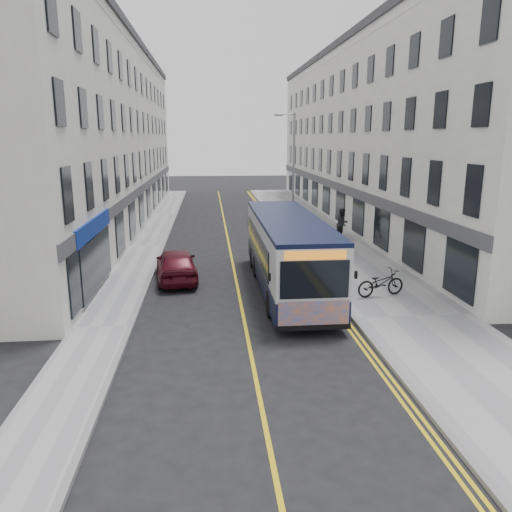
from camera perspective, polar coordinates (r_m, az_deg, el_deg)
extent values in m
plane|color=black|center=(19.06, -1.54, -6.54)|extent=(140.00, 140.00, 0.00)
cube|color=gray|center=(31.46, 8.38, 1.44)|extent=(4.50, 64.00, 0.12)
cube|color=gray|center=(30.80, -12.41, 1.01)|extent=(2.00, 64.00, 0.12)
cube|color=slate|center=(31.00, 4.33, 1.38)|extent=(0.18, 64.00, 0.13)
cube|color=slate|center=(30.69, -10.56, 1.07)|extent=(0.18, 64.00, 0.13)
cube|color=gold|center=(30.60, -3.07, 1.12)|extent=(0.12, 64.00, 0.01)
cube|color=gold|center=(30.94, 3.51, 1.25)|extent=(0.10, 64.00, 0.01)
cube|color=gold|center=(30.97, 3.88, 1.26)|extent=(0.10, 64.00, 0.01)
cube|color=white|center=(40.90, 12.99, 13.07)|extent=(6.00, 46.00, 13.00)
cube|color=white|center=(39.66, -17.22, 12.82)|extent=(6.00, 46.00, 13.00)
cylinder|color=gray|center=(32.44, 4.30, 8.94)|extent=(0.14, 0.14, 8.00)
cylinder|color=gray|center=(32.29, 3.51, 15.86)|extent=(1.00, 0.08, 0.08)
cube|color=gray|center=(32.22, 2.60, 15.79)|extent=(0.50, 0.18, 0.12)
cube|color=black|center=(21.69, 3.61, -1.86)|extent=(2.50, 11.02, 0.90)
cube|color=#B7B9BE|center=(21.37, 3.66, 1.64)|extent=(2.50, 11.02, 1.80)
cube|color=black|center=(21.20, 3.70, 4.24)|extent=(2.52, 11.02, 0.16)
cube|color=black|center=(21.84, 0.11, 1.39)|extent=(0.04, 8.62, 1.15)
cube|color=black|center=(22.22, 6.65, 1.51)|extent=(0.04, 8.62, 1.15)
cube|color=black|center=(16.12, 6.73, -2.70)|extent=(2.25, 0.04, 1.25)
cube|color=orange|center=(16.49, 6.61, -6.72)|extent=(2.35, 0.04, 0.95)
cube|color=orange|center=(15.91, 6.81, 0.06)|extent=(2.00, 0.04, 0.28)
cylinder|color=black|center=(18.49, 1.71, -5.53)|extent=(0.28, 1.00, 1.00)
cylinder|color=black|center=(18.90, 8.57, -5.26)|extent=(0.28, 1.00, 1.00)
cylinder|color=black|center=(23.74, 0.07, -1.24)|extent=(0.28, 1.00, 1.00)
cylinder|color=black|center=(24.06, 5.45, -1.10)|extent=(0.28, 1.00, 1.00)
cylinder|color=black|center=(25.48, -0.32, -0.22)|extent=(0.28, 1.00, 1.00)
cylinder|color=black|center=(25.78, 4.70, -0.10)|extent=(0.28, 1.00, 1.00)
imported|color=black|center=(21.15, 14.07, -3.00)|extent=(2.23, 1.21, 1.11)
imported|color=#8D5A40|center=(32.41, 5.68, 3.44)|extent=(0.70, 0.59, 1.62)
imported|color=black|center=(32.59, 9.85, 3.66)|extent=(1.21, 1.16, 1.96)
imported|color=silver|center=(40.12, 0.40, 5.03)|extent=(1.94, 4.15, 1.32)
imported|color=#4C0C18|center=(23.42, -9.08, -0.95)|extent=(2.29, 4.65, 1.52)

